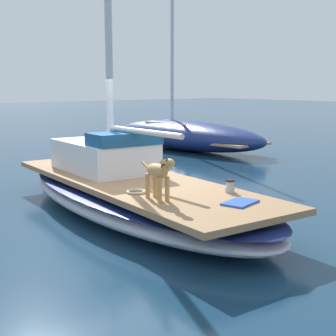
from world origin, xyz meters
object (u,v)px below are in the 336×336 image
(dog_tan, at_px, (159,173))
(moored_boat_starboard_side, at_px, (186,134))
(coiled_rope, at_px, (136,192))
(deck_winch, at_px, (230,186))
(deck_towel, at_px, (240,203))
(sailboat_main, at_px, (135,197))

(dog_tan, bearing_deg, moored_boat_starboard_side, 47.38)
(coiled_rope, xyz_separation_m, moored_boat_starboard_side, (7.39, 7.42, -0.11))
(dog_tan, relative_size, deck_winch, 4.47)
(coiled_rope, bearing_deg, deck_winch, -36.48)
(coiled_rope, bearing_deg, moored_boat_starboard_side, 45.12)
(dog_tan, bearing_deg, deck_winch, -12.97)
(coiled_rope, height_order, deck_towel, coiled_rope)
(coiled_rope, relative_size, moored_boat_starboard_side, 0.04)
(sailboat_main, distance_m, coiled_rope, 1.19)
(sailboat_main, height_order, deck_winch, deck_winch)
(sailboat_main, distance_m, dog_tan, 1.86)
(sailboat_main, xyz_separation_m, coiled_rope, (-0.63, -0.96, 0.35))
(dog_tan, bearing_deg, deck_towel, -48.87)
(dog_tan, distance_m, deck_towel, 1.29)
(sailboat_main, bearing_deg, dog_tan, -111.96)
(dog_tan, bearing_deg, coiled_rope, 88.96)
(dog_tan, xyz_separation_m, coiled_rope, (0.01, 0.62, -0.40))
(coiled_rope, bearing_deg, dog_tan, -91.04)
(coiled_rope, bearing_deg, sailboat_main, 56.83)
(sailboat_main, bearing_deg, deck_towel, -86.14)
(dog_tan, xyz_separation_m, moored_boat_starboard_side, (7.40, 8.04, -0.51))
(dog_tan, xyz_separation_m, deck_towel, (0.80, -0.92, -0.41))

